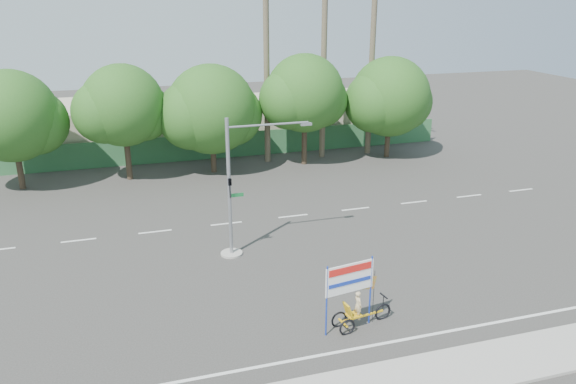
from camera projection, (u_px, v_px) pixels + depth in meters
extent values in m
plane|color=#33302D|center=(303.00, 284.00, 25.44)|extent=(120.00, 120.00, 0.00)
cube|color=#336B3D|center=(219.00, 146.00, 44.49)|extent=(38.00, 0.08, 2.00)
cube|color=#BDB296|center=(86.00, 129.00, 45.49)|extent=(12.00, 8.00, 4.00)
cube|color=#BDB296|center=(297.00, 118.00, 50.46)|extent=(14.00, 8.00, 3.60)
cylinder|color=#473828|center=(19.00, 164.00, 37.27)|extent=(0.40, 0.40, 3.52)
sphere|color=#1F5218|center=(11.00, 116.00, 36.20)|extent=(6.00, 6.00, 6.00)
sphere|color=#1F5218|center=(35.00, 122.00, 37.02)|extent=(4.32, 4.32, 4.32)
cylinder|color=#473828|center=(128.00, 154.00, 39.14)|extent=(0.40, 0.40, 3.74)
sphere|color=#1F5218|center=(123.00, 105.00, 38.00)|extent=(5.60, 5.60, 5.60)
sphere|color=#1F5218|center=(142.00, 112.00, 38.81)|extent=(4.03, 4.03, 4.03)
sphere|color=#1F5218|center=(104.00, 112.00, 37.54)|extent=(4.26, 4.26, 4.26)
cylinder|color=#473828|center=(213.00, 150.00, 40.85)|extent=(0.40, 0.40, 3.30)
sphere|color=#1F5218|center=(211.00, 109.00, 39.84)|extent=(6.40, 6.40, 6.40)
sphere|color=#1F5218|center=(231.00, 115.00, 40.68)|extent=(4.61, 4.61, 4.61)
sphere|color=#1F5218|center=(192.00, 115.00, 39.32)|extent=(4.86, 4.86, 4.86)
cylinder|color=#473828|center=(304.00, 139.00, 42.65)|extent=(0.40, 0.40, 3.87)
sphere|color=#1F5218|center=(305.00, 93.00, 41.47)|extent=(5.80, 5.80, 5.80)
sphere|color=#1F5218|center=(320.00, 100.00, 42.30)|extent=(4.18, 4.18, 4.18)
sphere|color=#1F5218|center=(289.00, 99.00, 41.01)|extent=(4.41, 4.41, 4.41)
cylinder|color=#473828|center=(388.00, 136.00, 44.63)|extent=(0.40, 0.40, 3.43)
sphere|color=#1F5218|center=(390.00, 97.00, 43.58)|extent=(6.20, 6.20, 6.20)
sphere|color=#1F5218|center=(404.00, 102.00, 44.41)|extent=(4.46, 4.46, 4.46)
sphere|color=#1F5218|center=(375.00, 102.00, 43.08)|extent=(4.71, 4.71, 4.71)
cylinder|color=#70604C|center=(324.00, 48.00, 42.34)|extent=(0.44, 0.44, 17.00)
cylinder|color=#70604C|center=(372.00, 60.00, 43.77)|extent=(0.44, 0.44, 15.00)
cylinder|color=#70604C|center=(267.00, 71.00, 41.62)|extent=(0.44, 0.44, 14.00)
cylinder|color=gray|center=(232.00, 253.00, 28.35)|extent=(1.10, 1.10, 0.10)
cylinder|color=gray|center=(229.00, 189.00, 27.19)|extent=(0.18, 0.18, 7.00)
cylinder|color=gray|center=(268.00, 125.00, 26.71)|extent=(4.00, 0.10, 0.10)
cube|color=gray|center=(306.00, 124.00, 27.26)|extent=(0.55, 0.20, 0.12)
imported|color=black|center=(230.00, 188.00, 26.96)|extent=(0.16, 0.20, 1.00)
cube|color=#14662D|center=(237.00, 195.00, 27.40)|extent=(0.70, 0.04, 0.18)
torus|color=black|center=(383.00, 312.00, 22.65)|extent=(0.75, 0.20, 0.74)
torus|color=black|center=(339.00, 320.00, 22.15)|extent=(0.70, 0.19, 0.69)
torus|color=black|center=(347.00, 327.00, 21.63)|extent=(0.70, 0.19, 0.69)
cube|color=gold|center=(363.00, 316.00, 22.24)|extent=(1.85, 0.36, 0.07)
cube|color=gold|center=(343.00, 323.00, 21.89)|extent=(0.17, 0.66, 0.05)
cube|color=gold|center=(354.00, 315.00, 22.01)|extent=(0.61, 0.54, 0.07)
cube|color=gold|center=(348.00, 310.00, 21.79)|extent=(0.32, 0.49, 0.59)
cylinder|color=black|center=(383.00, 302.00, 22.50)|extent=(0.04, 0.04, 0.60)
cube|color=black|center=(384.00, 296.00, 22.40)|extent=(0.12, 0.49, 0.04)
imported|color=#CCB284|center=(358.00, 305.00, 21.94)|extent=(0.35, 0.47, 1.18)
cylinder|color=#1733AD|center=(327.00, 302.00, 21.18)|extent=(0.07, 0.07, 2.96)
cylinder|color=#1733AD|center=(370.00, 290.00, 21.99)|extent=(0.07, 0.07, 2.96)
cube|color=white|center=(350.00, 278.00, 21.33)|extent=(2.06, 0.38, 1.21)
cube|color=red|center=(351.00, 269.00, 21.17)|extent=(1.84, 0.31, 0.28)
cube|color=#1733AD|center=(350.00, 282.00, 21.35)|extent=(1.84, 0.31, 0.15)
cylinder|color=black|center=(373.00, 297.00, 22.17)|extent=(0.03, 0.03, 2.30)
cube|color=red|center=(366.00, 283.00, 21.77)|extent=(0.96, 0.17, 0.72)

